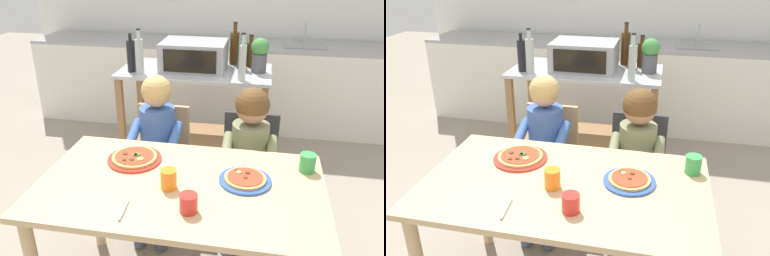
{
  "view_description": "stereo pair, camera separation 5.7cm",
  "coord_description": "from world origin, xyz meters",
  "views": [
    {
      "loc": [
        0.34,
        -1.51,
        1.73
      ],
      "look_at": [
        0.0,
        0.3,
        0.89
      ],
      "focal_mm": 36.17,
      "sensor_mm": 36.0,
      "label": 1
    },
    {
      "loc": [
        0.4,
        -1.49,
        1.73
      ],
      "look_at": [
        0.0,
        0.3,
        0.89
      ],
      "focal_mm": 36.17,
      "sensor_mm": 36.0,
      "label": 2
    }
  ],
  "objects": [
    {
      "name": "ground_plane",
      "position": [
        0.0,
        1.13,
        0.0
      ],
      "size": [
        11.34,
        11.34,
        0.0
      ],
      "primitive_type": "plane",
      "color": "gray"
    },
    {
      "name": "kitchen_counter",
      "position": [
        0.0,
        2.48,
        0.44
      ],
      "size": [
        4.18,
        0.6,
        1.08
      ],
      "color": "silver",
      "rests_on": "ground"
    },
    {
      "name": "kitchen_island_cart",
      "position": [
        -0.18,
        1.41,
        0.6
      ],
      "size": [
        1.18,
        0.58,
        0.89
      ],
      "color": "#B7BABF",
      "rests_on": "ground"
    },
    {
      "name": "toaster_oven",
      "position": [
        -0.19,
        1.41,
        1.0
      ],
      "size": [
        0.5,
        0.39,
        0.22
      ],
      "color": "#999BA0",
      "rests_on": "kitchen_island_cart"
    },
    {
      "name": "bottle_brown_beer",
      "position": [
        0.17,
        1.49,
        1.0
      ],
      "size": [
        0.06,
        0.06,
        0.28
      ],
      "color": "#1E4723",
      "rests_on": "kitchen_island_cart"
    },
    {
      "name": "bottle_tall_green_wine",
      "position": [
        0.19,
        1.19,
        1.03
      ],
      "size": [
        0.05,
        0.05,
        0.34
      ],
      "color": "#ADB7B2",
      "rests_on": "kitchen_island_cart"
    },
    {
      "name": "bottle_squat_spirits",
      "position": [
        -0.65,
        1.26,
        1.01
      ],
      "size": [
        0.06,
        0.06,
        0.29
      ],
      "color": "black",
      "rests_on": "kitchen_island_cart"
    },
    {
      "name": "bottle_dark_olive_oil",
      "position": [
        0.23,
        1.57,
        1.0
      ],
      "size": [
        0.06,
        0.06,
        0.26
      ],
      "color": "#4C2D14",
      "rests_on": "kitchen_island_cart"
    },
    {
      "name": "bottle_clear_vinegar",
      "position": [
        0.1,
        1.63,
        1.03
      ],
      "size": [
        0.08,
        0.08,
        0.34
      ],
      "color": "#4C2D14",
      "rests_on": "kitchen_island_cart"
    },
    {
      "name": "bottle_slim_sauce",
      "position": [
        -0.57,
        1.21,
        1.03
      ],
      "size": [
        0.06,
        0.06,
        0.34
      ],
      "color": "#ADB7B2",
      "rests_on": "kitchen_island_cart"
    },
    {
      "name": "potted_herb_plant",
      "position": [
        0.31,
        1.42,
        1.03
      ],
      "size": [
        0.14,
        0.14,
        0.26
      ],
      "color": "#4C4C51",
      "rests_on": "kitchen_island_cart"
    },
    {
      "name": "dining_table",
      "position": [
        0.0,
        0.0,
        0.64
      ],
      "size": [
        1.34,
        0.79,
        0.74
      ],
      "color": "tan",
      "rests_on": "ground"
    },
    {
      "name": "dining_chair_left",
      "position": [
        -0.28,
        0.68,
        0.48
      ],
      "size": [
        0.36,
        0.36,
        0.81
      ],
      "color": "tan",
      "rests_on": "ground"
    },
    {
      "name": "dining_chair_right",
      "position": [
        0.3,
        0.65,
        0.48
      ],
      "size": [
        0.36,
        0.36,
        0.81
      ],
      "color": "#333338",
      "rests_on": "ground"
    },
    {
      "name": "child_in_blue_striped_shirt",
      "position": [
        -0.28,
        0.56,
        0.67
      ],
      "size": [
        0.32,
        0.42,
        1.05
      ],
      "color": "#424C6B",
      "rests_on": "ground"
    },
    {
      "name": "child_in_olive_shirt",
      "position": [
        0.3,
        0.53,
        0.67
      ],
      "size": [
        0.32,
        0.42,
        1.02
      ],
      "color": "#424C6B",
      "rests_on": "ground"
    },
    {
      "name": "pizza_plate_red_rimmed",
      "position": [
        -0.28,
        0.17,
        0.76
      ],
      "size": [
        0.28,
        0.28,
        0.03
      ],
      "color": "red",
      "rests_on": "dining_table"
    },
    {
      "name": "pizza_plate_blue_rimmed",
      "position": [
        0.3,
        0.07,
        0.76
      ],
      "size": [
        0.25,
        0.25,
        0.03
      ],
      "color": "#3356B7",
      "rests_on": "dining_table"
    },
    {
      "name": "drinking_cup_green",
      "position": [
        0.59,
        0.22,
        0.79
      ],
      "size": [
        0.08,
        0.08,
        0.09
      ],
      "primitive_type": "cylinder",
      "color": "green",
      "rests_on": "dining_table"
    },
    {
      "name": "drinking_cup_red",
      "position": [
        0.08,
        -0.21,
        0.79
      ],
      "size": [
        0.08,
        0.08,
        0.08
      ],
      "primitive_type": "cylinder",
      "color": "red",
      "rests_on": "dining_table"
    },
    {
      "name": "drinking_cup_orange",
      "position": [
        -0.04,
        -0.05,
        0.79
      ],
      "size": [
        0.07,
        0.07,
        0.09
      ],
      "primitive_type": "cylinder",
      "color": "orange",
      "rests_on": "dining_table"
    },
    {
      "name": "serving_spoon",
      "position": [
        -0.19,
        -0.26,
        0.75
      ],
      "size": [
        0.02,
        0.14,
        0.01
      ],
      "primitive_type": "cylinder",
      "rotation": [
        0.0,
        1.57,
        1.64
      ],
      "color": "#B7BABF",
      "rests_on": "dining_table"
    }
  ]
}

